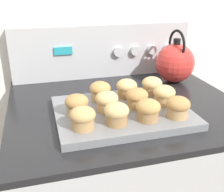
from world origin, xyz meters
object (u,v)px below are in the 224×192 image
Objects in this scene: muffin_pan at (122,112)px; muffin_r2_c2 at (127,88)px; muffin_r2_c1 at (100,91)px; muffin_r0_c2 at (148,110)px; muffin_r0_c3 at (178,107)px; muffin_r0_c0 at (83,118)px; muffin_r2_c3 at (152,86)px; muffin_r1_c1 at (107,101)px; muffin_r1_c3 at (164,95)px; muffin_r1_c0 at (77,104)px; muffin_r0_c1 at (116,113)px; muffin_r1_c2 at (137,98)px; tea_kettle at (175,62)px.

muffin_r2_c2 reaches higher than muffin_pan.
muffin_r0_c2 is at bearing -61.86° from muffin_r2_c1.
muffin_r0_c3 reaches higher than muffin_pan.
muffin_r0_c0 is 0.32m from muffin_r2_c3.
muffin_r0_c3 is at bearing -26.53° from muffin_r1_c1.
muffin_pan is 0.06m from muffin_r1_c1.
muffin_r0_c2 and muffin_r2_c2 have the same top height.
muffin_r2_c2 is at bearing 179.56° from muffin_r2_c3.
muffin_r2_c3 is at bearing 92.77° from muffin_r1_c3.
muffin_r1_c0 is at bearing 161.32° from muffin_r0_c3.
muffin_r0_c0 is at bearing -179.24° from muffin_r0_c1.
muffin_r1_c2 is at bearing -134.58° from muffin_r2_c3.
muffin_r0_c0 and muffin_r0_c3 have the same top height.
muffin_r0_c0 and muffin_r2_c1 have the same top height.
muffin_r2_c2 is at bearing 116.99° from muffin_r0_c3.
muffin_r0_c3 is at bearing -44.67° from muffin_r2_c1.
muffin_r1_c1 is 0.09m from muffin_r2_c1.
muffin_pan is at bearing 0.69° from muffin_r1_c1.
muffin_r0_c0 is at bearing -146.70° from muffin_r2_c3.
tea_kettle is at bearing 24.38° from muffin_r2_c1.
muffin_r1_c3 is at bearing 0.50° from muffin_r1_c2.
muffin_r1_c1 is 0.42m from tea_kettle.
muffin_r1_c1 is 1.00× the size of muffin_r2_c1.
tea_kettle is at bearing 39.44° from muffin_pan.
muffin_r0_c1 is at bearing -116.28° from muffin_r2_c2.
muffin_r0_c1 is 0.19m from muffin_r2_c2.
muffin_pan is 5.83× the size of muffin_r0_c0.
tea_kettle is at bearing 37.57° from muffin_r0_c0.
tea_kettle reaches higher than muffin_r2_c3.
muffin_r0_c3 is at bearing -115.58° from tea_kettle.
muffin_r0_c1 and muffin_r1_c2 have the same top height.
muffin_r1_c2 is at bearing 44.13° from muffin_r0_c1.
muffin_r1_c1 is 0.33× the size of tea_kettle.
muffin_r1_c0 is 1.00× the size of muffin_r1_c2.
tea_kettle reaches higher than muffin_pan.
tea_kettle is at bearing 44.27° from muffin_r1_c2.
muffin_r1_c1 is (-0.18, 0.09, 0.00)m from muffin_r0_c3.
muffin_r1_c1 is 1.00× the size of muffin_r2_c2.
muffin_r1_c2 is (0.18, 0.09, 0.00)m from muffin_r0_c0.
muffin_r0_c1 is 0.33× the size of tea_kettle.
muffin_r1_c0 is at bearing -150.61° from tea_kettle.
muffin_r1_c3 is 0.13m from muffin_r2_c2.
muffin_r0_c3 is at bearing -1.72° from muffin_r0_c1.
muffin_r0_c0 is at bearing -135.27° from muffin_r2_c2.
muffin_r1_c0 is 0.27m from muffin_r1_c3.
muffin_r1_c2 is 1.00× the size of muffin_r2_c2.
muffin_r1_c1 and muffin_r2_c1 have the same top height.
muffin_r1_c1 is at bearing 137.40° from muffin_r0_c2.
muffin_r2_c1 is at bearing 154.65° from muffin_r1_c3.
muffin_r1_c2 and muffin_r2_c1 have the same top height.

